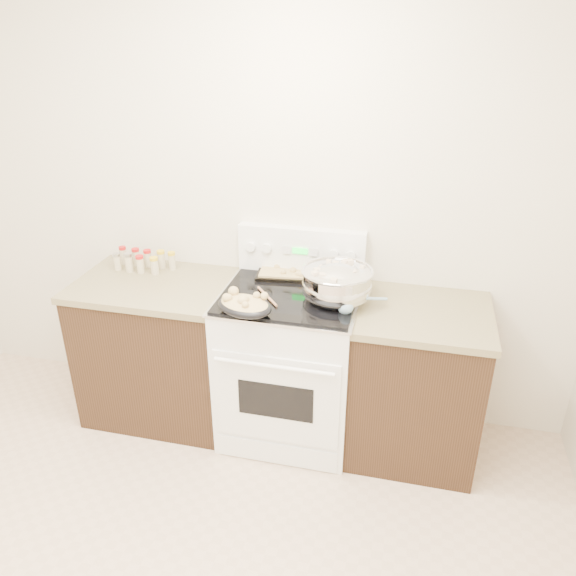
# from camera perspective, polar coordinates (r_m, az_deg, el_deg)

# --- Properties ---
(room_shell) EXTENTS (4.10, 3.60, 2.75)m
(room_shell) POSITION_cam_1_polar(r_m,az_deg,el_deg) (1.75, -22.08, 2.83)
(room_shell) COLOR beige
(room_shell) RESTS_ON ground
(counter_left) EXTENTS (0.93, 0.67, 0.92)m
(counter_left) POSITION_cam_1_polar(r_m,az_deg,el_deg) (3.62, -12.71, -5.94)
(counter_left) COLOR black
(counter_left) RESTS_ON ground
(counter_right) EXTENTS (0.73, 0.67, 0.92)m
(counter_right) POSITION_cam_1_polar(r_m,az_deg,el_deg) (3.31, 12.78, -9.25)
(counter_right) COLOR black
(counter_right) RESTS_ON ground
(kitchen_range) EXTENTS (0.78, 0.73, 1.22)m
(kitchen_range) POSITION_cam_1_polar(r_m,az_deg,el_deg) (3.35, 0.22, -7.46)
(kitchen_range) COLOR white
(kitchen_range) RESTS_ON ground
(mixing_bowl) EXTENTS (0.45, 0.45, 0.23)m
(mixing_bowl) POSITION_cam_1_polar(r_m,az_deg,el_deg) (3.04, 4.98, 0.41)
(mixing_bowl) COLOR silver
(mixing_bowl) RESTS_ON kitchen_range
(roasting_pan) EXTENTS (0.36, 0.30, 0.12)m
(roasting_pan) POSITION_cam_1_polar(r_m,az_deg,el_deg) (2.91, -4.47, -1.70)
(roasting_pan) COLOR black
(roasting_pan) RESTS_ON kitchen_range
(baking_sheet) EXTENTS (0.38, 0.28, 0.06)m
(baking_sheet) POSITION_cam_1_polar(r_m,az_deg,el_deg) (3.34, 0.06, 1.64)
(baking_sheet) COLOR black
(baking_sheet) RESTS_ON kitchen_range
(wooden_spoon) EXTENTS (0.17, 0.21, 0.04)m
(wooden_spoon) POSITION_cam_1_polar(r_m,az_deg,el_deg) (3.04, -3.20, -1.17)
(wooden_spoon) COLOR #B87C54
(wooden_spoon) RESTS_ON kitchen_range
(blue_ladle) EXTENTS (0.25, 0.19, 0.11)m
(blue_ladle) POSITION_cam_1_polar(r_m,az_deg,el_deg) (2.93, 6.06, -1.78)
(blue_ladle) COLOR #86ABC7
(blue_ladle) RESTS_ON kitchen_range
(spice_jars) EXTENTS (0.38, 0.15, 0.12)m
(spice_jars) POSITION_cam_1_polar(r_m,az_deg,el_deg) (3.58, -14.56, 2.73)
(spice_jars) COLOR #BFB28C
(spice_jars) RESTS_ON counter_left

